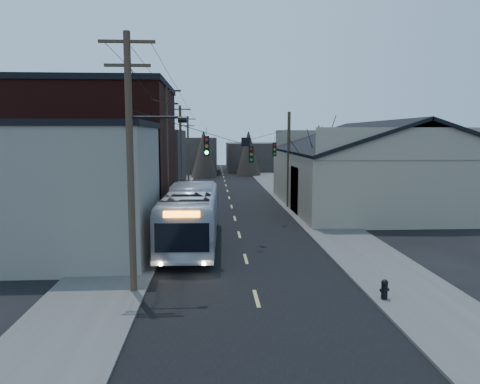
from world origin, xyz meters
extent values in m
plane|color=black|center=(0.00, 0.00, 0.00)|extent=(160.00, 160.00, 0.00)
cube|color=black|center=(0.00, 30.00, 0.01)|extent=(9.00, 110.00, 0.02)
cube|color=#474744|center=(-6.50, 30.00, 0.06)|extent=(4.00, 110.00, 0.12)
cube|color=#474744|center=(6.50, 30.00, 0.06)|extent=(4.00, 110.00, 0.12)
cube|color=#6C655A|center=(-9.00, 9.00, 3.50)|extent=(8.00, 8.00, 7.00)
cube|color=black|center=(-10.00, 20.00, 5.00)|extent=(10.00, 12.00, 10.00)
cube|color=#2E2924|center=(-9.50, 36.00, 3.50)|extent=(9.00, 14.00, 7.00)
cube|color=gray|center=(13.00, 25.00, 2.50)|extent=(16.00, 20.00, 5.00)
cube|color=black|center=(9.00, 25.00, 6.30)|extent=(8.16, 20.60, 2.86)
cube|color=black|center=(17.00, 25.00, 6.30)|extent=(8.16, 20.60, 2.86)
cube|color=#2E2924|center=(-6.00, 65.00, 3.00)|extent=(10.00, 12.00, 6.00)
cube|color=#2E2924|center=(7.00, 70.00, 2.50)|extent=(12.00, 14.00, 5.00)
cone|color=black|center=(6.50, 20.00, 3.60)|extent=(0.40, 0.40, 7.20)
cylinder|color=#382B1E|center=(-5.00, 3.00, 5.25)|extent=(0.28, 0.28, 10.50)
cube|color=#382B1E|center=(-5.00, 3.00, 10.10)|extent=(2.20, 0.12, 0.12)
cylinder|color=#382B1E|center=(-5.00, 18.00, 5.00)|extent=(0.28, 0.28, 10.00)
cube|color=#382B1E|center=(-5.00, 18.00, 9.60)|extent=(2.20, 0.12, 0.12)
cylinder|color=#382B1E|center=(-5.00, 33.00, 4.75)|extent=(0.28, 0.28, 9.50)
cube|color=#382B1E|center=(-5.00, 33.00, 9.10)|extent=(2.20, 0.12, 0.12)
cylinder|color=#382B1E|center=(-5.00, 48.00, 4.50)|extent=(0.28, 0.28, 9.00)
cube|color=#382B1E|center=(-5.00, 48.00, 8.60)|extent=(2.20, 0.12, 0.12)
cylinder|color=#382B1E|center=(5.00, 25.00, 4.25)|extent=(0.28, 0.28, 8.50)
cube|color=black|center=(-2.00, 7.50, 5.95)|extent=(0.28, 0.20, 1.00)
cube|color=black|center=(0.60, 12.00, 5.35)|extent=(0.28, 0.20, 1.00)
cube|color=black|center=(2.80, 18.00, 5.45)|extent=(0.28, 0.20, 1.00)
imported|color=silver|center=(-3.00, 11.47, 1.73)|extent=(3.21, 12.52, 3.47)
imported|color=#A2A4A9|center=(-4.30, 30.61, 0.68)|extent=(1.94, 4.29, 1.37)
cylinder|color=black|center=(4.97, 1.37, 0.43)|extent=(0.25, 0.25, 0.62)
sphere|color=black|center=(4.97, 1.37, 0.77)|extent=(0.27, 0.27, 0.27)
cylinder|color=black|center=(4.97, 1.37, 0.48)|extent=(0.38, 0.19, 0.12)
camera|label=1|loc=(-1.72, -15.92, 6.51)|focal=35.00mm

